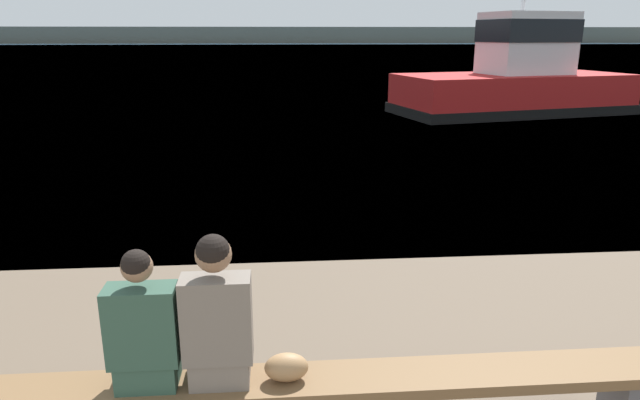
% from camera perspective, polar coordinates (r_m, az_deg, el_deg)
% --- Properties ---
extents(water_surface, '(240.00, 240.00, 0.00)m').
position_cam_1_polar(water_surface, '(126.53, -5.47, 14.98)').
color(water_surface, '#386084').
rests_on(water_surface, ground).
extents(far_shoreline, '(600.00, 12.00, 4.77)m').
position_cam_1_polar(far_shoreline, '(183.74, -5.28, 16.11)').
color(far_shoreline, '#4C4C42').
rests_on(far_shoreline, ground).
extents(bench_main, '(7.76, 0.40, 0.49)m').
position_cam_1_polar(bench_main, '(4.18, -21.38, -17.99)').
color(bench_main, brown).
rests_on(bench_main, ground).
extents(person_left, '(0.44, 0.38, 0.95)m').
position_cam_1_polar(person_left, '(3.85, -17.20, -12.28)').
color(person_left, '#2D4C3D').
rests_on(person_left, bench_main).
extents(person_right, '(0.44, 0.39, 1.04)m').
position_cam_1_polar(person_right, '(3.74, -10.24, -11.54)').
color(person_right, '#70665B').
rests_on(person_right, bench_main).
extents(shopping_bag, '(0.29, 0.18, 0.19)m').
position_cam_1_polar(shopping_bag, '(3.89, -3.38, -16.36)').
color(shopping_bag, '#9E754C').
rests_on(shopping_bag, bench_main).
extents(tugboat_red, '(8.70, 5.17, 6.53)m').
position_cam_1_polar(tugboat_red, '(21.45, 18.97, 11.11)').
color(tugboat_red, '#A81919').
rests_on(tugboat_red, water_surface).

